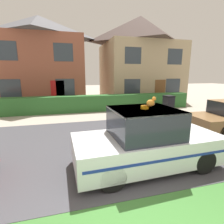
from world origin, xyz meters
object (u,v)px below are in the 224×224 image
object	(u,v)px
house_right	(140,59)
wheelie_bin	(168,104)
police_car	(146,141)
cat	(151,102)
house_left	(41,60)

from	to	relation	value
house_right	wheelie_bin	size ratio (longest dim) A/B	6.69
police_car	house_right	size ratio (longest dim) A/B	0.51
house_right	wheelie_bin	world-z (taller)	house_right
wheelie_bin	police_car	bearing A→B (deg)	-132.70
cat	wheelie_bin	bearing A→B (deg)	60.60
police_car	house_left	distance (m)	13.65
cat	wheelie_bin	xyz separation A→B (m)	(4.47, 6.10, -1.27)
cat	house_right	bearing A→B (deg)	74.68
house_left	wheelie_bin	bearing A→B (deg)	-38.57
police_car	house_right	xyz separation A→B (m)	(5.23, 12.66, 3.34)
police_car	cat	xyz separation A→B (m)	(0.01, -0.17, 1.12)
cat	wheelie_bin	world-z (taller)	cat
house_right	wheelie_bin	xyz separation A→B (m)	(-0.75, -6.73, -3.49)
police_car	house_left	bearing A→B (deg)	105.47
house_right	cat	bearing A→B (deg)	-112.15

